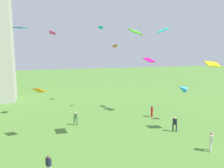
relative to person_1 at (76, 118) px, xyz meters
name	(u,v)px	position (x,y,z in m)	size (l,w,h in m)	color
person_1	(76,118)	(0.00, 0.00, 0.00)	(0.50, 0.42, 1.68)	#51754C
person_2	(49,164)	(-3.91, -10.34, -0.06)	(0.42, 0.47, 1.57)	silver
person_3	(211,140)	(10.36, -11.44, 0.08)	(0.54, 0.52, 1.83)	silver
person_4	(175,123)	(10.33, -6.15, 0.05)	(0.50, 0.52, 1.76)	#2D3338
person_5	(152,111)	(10.82, -0.26, -0.05)	(0.32, 0.49, 1.59)	red
kite_flying_0	(182,88)	(13.40, -3.28, 3.52)	(1.46, 0.92, 1.26)	#2F95E1
kite_flying_1	(20,28)	(-6.03, 5.61, 11.38)	(1.96, 1.87, 0.19)	#2673B6
kite_flying_2	(135,31)	(4.74, -6.73, 10.10)	(1.27, 1.57, 0.84)	#3CBE0F
kite_flying_3	(101,27)	(6.66, 10.45, 12.51)	(0.81, 1.02, 0.59)	#15A5E7
kite_flying_4	(39,90)	(-4.21, -2.84, 4.21)	(1.43, 1.52, 0.70)	orange
kite_flying_5	(212,64)	(13.72, -7.70, 6.86)	(1.74, 1.30, 0.70)	#D2C00E
kite_flying_6	(115,46)	(7.40, 5.49, 9.17)	(1.05, 1.04, 0.60)	#BC5119
kite_flying_7	(149,60)	(11.44, 1.94, 7.05)	(1.52, 1.76, 0.70)	#D5087D
kite_flying_8	(52,33)	(-2.07, 4.04, 10.71)	(0.92, 1.32, 0.56)	#DA2696
kite_flying_9	(163,30)	(13.73, 1.96, 11.43)	(1.59, 1.82, 0.90)	#16CFC3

